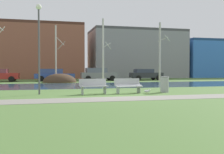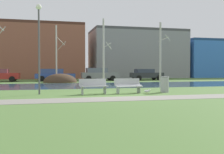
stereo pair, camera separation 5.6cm
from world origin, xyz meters
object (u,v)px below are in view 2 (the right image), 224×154
parked_van_nearest_red (0,75)px  parked_wagon_fourth_dark (146,74)px  trash_bin (165,84)px  parked_sedan_second_blue (54,75)px  bench_left (93,86)px  seagull (147,91)px  streetlamp (39,34)px  bench_right (128,85)px  parked_hatch_third_grey (99,74)px

parked_van_nearest_red → parked_wagon_fourth_dark: 17.55m
trash_bin → parked_sedan_second_blue: bearing=109.2°
bench_left → parked_wagon_fourth_dark: 19.93m
bench_left → trash_bin: trash_bin is taller
seagull → streetlamp: (-6.13, 0.84, 3.27)m
bench_left → parked_van_nearest_red: (-7.64, 17.18, 0.30)m
bench_left → bench_right: size_ratio=1.00×
parked_van_nearest_red → streetlamp: bearing=-74.3°
parked_sedan_second_blue → parked_hatch_third_grey: size_ratio=1.03×
parked_van_nearest_red → seagull: bearing=-58.3°
seagull → parked_wagon_fourth_dark: size_ratio=0.10×
parked_sedan_second_blue → parked_hatch_third_grey: bearing=-0.5°
bench_left → parked_wagon_fourth_dark: (9.91, 17.29, 0.29)m
parked_hatch_third_grey → parked_van_nearest_red: bearing=-178.3°
streetlamp → parked_van_nearest_red: (-4.66, 16.59, -2.63)m
streetlamp → parked_sedan_second_blue: streetlamp is taller
seagull → streetlamp: size_ratio=0.08×
streetlamp → parked_wagon_fourth_dark: streetlamp is taller
bench_right → parked_hatch_third_grey: 17.60m
bench_left → parked_van_nearest_red: size_ratio=0.40×
streetlamp → parked_sedan_second_blue: size_ratio=1.08×
parked_sedan_second_blue → parked_wagon_fourth_dark: parked_sedan_second_blue is taller
seagull → parked_van_nearest_red: bearing=121.7°
trash_bin → parked_van_nearest_red: 20.89m
trash_bin → seagull: 1.39m
bench_left → parked_van_nearest_red: parked_van_nearest_red is taller
parked_hatch_third_grey → parked_wagon_fourth_dark: 6.16m
bench_left → seagull: (3.15, -0.25, -0.34)m
trash_bin → parked_hatch_third_grey: parked_hatch_third_grey is taller
seagull → streetlamp: streetlamp is taller
seagull → parked_hatch_third_grey: bearing=88.0°
trash_bin → seagull: (-1.28, -0.38, -0.37)m
seagull → parked_hatch_third_grey: parked_hatch_third_grey is taller
parked_van_nearest_red → parked_hatch_third_grey: size_ratio=0.90×
trash_bin → seagull: trash_bin is taller
bench_right → parked_sedan_second_blue: size_ratio=0.35×
bench_left → parked_hatch_third_grey: parked_hatch_third_grey is taller
parked_sedan_second_blue → bench_right: bearing=-78.1°
parked_van_nearest_red → parked_sedan_second_blue: bearing=3.6°
trash_bin → bench_right: bearing=-176.8°
trash_bin → parked_wagon_fourth_dark: size_ratio=0.24×
bench_left → bench_right: 2.06m
trash_bin → parked_sedan_second_blue: 18.46m
bench_left → parked_wagon_fourth_dark: size_ratio=0.40×
trash_bin → parked_van_nearest_red: size_ratio=0.24×
bench_left → parked_sedan_second_blue: (-1.65, 17.56, 0.29)m
trash_bin → parked_wagon_fourth_dark: bearing=72.3°
bench_right → trash_bin: size_ratio=1.70×
streetlamp → parked_hatch_third_grey: (6.73, 16.92, -2.58)m
bench_left → streetlamp: streetlamp is taller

